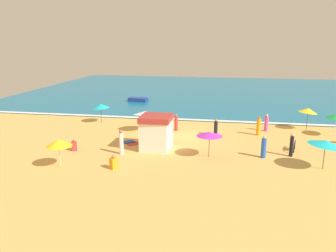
{
  "coord_description": "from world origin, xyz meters",
  "views": [
    {
      "loc": [
        3.69,
        -29.69,
        8.61
      ],
      "look_at": [
        -1.83,
        0.37,
        0.8
      ],
      "focal_mm": 36.15,
      "sensor_mm": 36.0,
      "label": 1
    }
  ],
  "objects_px": {
    "beach_umbrella_6": "(59,143)",
    "beachgoer_4": "(216,128)",
    "beachgoer_2": "(121,142)",
    "beachgoer_9": "(114,163)",
    "beach_umbrella_4": "(308,110)",
    "beachgoer_7": "(74,146)",
    "beachgoer_8": "(264,147)",
    "beachgoer_5": "(176,123)",
    "beach_umbrella_2": "(145,113)",
    "beachgoer_1": "(266,123)",
    "beachgoer_6": "(259,127)",
    "beach_umbrella_1": "(101,106)",
    "beachgoer_0": "(292,145)",
    "small_boat_0": "(138,100)",
    "beach_umbrella_5": "(326,143)",
    "parked_bicycle": "(295,146)",
    "beach_umbrella_0": "(209,134)",
    "lifeguard_cabana": "(156,132)"
  },
  "relations": [
    {
      "from": "parked_bicycle",
      "to": "beachgoer_5",
      "type": "relative_size",
      "value": 1.09
    },
    {
      "from": "beachgoer_5",
      "to": "beachgoer_7",
      "type": "xyz_separation_m",
      "value": [
        -7.05,
        -7.59,
        -0.36
      ]
    },
    {
      "from": "beachgoer_0",
      "to": "beachgoer_6",
      "type": "bearing_deg",
      "value": 109.79
    },
    {
      "from": "beach_umbrella_6",
      "to": "beachgoer_4",
      "type": "relative_size",
      "value": 1.39
    },
    {
      "from": "beachgoer_9",
      "to": "beach_umbrella_4",
      "type": "bearing_deg",
      "value": 41.22
    },
    {
      "from": "beach_umbrella_1",
      "to": "beachgoer_5",
      "type": "distance_m",
      "value": 8.66
    },
    {
      "from": "beach_umbrella_6",
      "to": "beachgoer_6",
      "type": "bearing_deg",
      "value": 37.4
    },
    {
      "from": "beach_umbrella_1",
      "to": "beach_umbrella_4",
      "type": "xyz_separation_m",
      "value": [
        21.0,
        0.77,
        0.17
      ]
    },
    {
      "from": "beach_umbrella_4",
      "to": "beachgoer_7",
      "type": "distance_m",
      "value": 22.16
    },
    {
      "from": "beach_umbrella_2",
      "to": "beach_umbrella_4",
      "type": "relative_size",
      "value": 1.31
    },
    {
      "from": "beach_umbrella_0",
      "to": "beach_umbrella_5",
      "type": "relative_size",
      "value": 0.96
    },
    {
      "from": "beach_umbrella_0",
      "to": "parked_bicycle",
      "type": "height_order",
      "value": "beach_umbrella_0"
    },
    {
      "from": "beach_umbrella_4",
      "to": "beachgoer_7",
      "type": "xyz_separation_m",
      "value": [
        -19.63,
        -10.15,
        -1.54
      ]
    },
    {
      "from": "beach_umbrella_5",
      "to": "beachgoer_1",
      "type": "xyz_separation_m",
      "value": [
        -2.89,
        9.63,
        -1.1
      ]
    },
    {
      "from": "beachgoer_0",
      "to": "small_boat_0",
      "type": "distance_m",
      "value": 26.8
    },
    {
      "from": "beachgoer_6",
      "to": "beachgoer_4",
      "type": "bearing_deg",
      "value": -169.46
    },
    {
      "from": "beachgoer_0",
      "to": "beach_umbrella_0",
      "type": "bearing_deg",
      "value": -168.58
    },
    {
      "from": "lifeguard_cabana",
      "to": "beachgoer_2",
      "type": "height_order",
      "value": "lifeguard_cabana"
    },
    {
      "from": "beachgoer_0",
      "to": "beachgoer_4",
      "type": "distance_m",
      "value": 7.66
    },
    {
      "from": "beach_umbrella_1",
      "to": "beachgoer_6",
      "type": "xyz_separation_m",
      "value": [
        16.18,
        -2.09,
        -0.95
      ]
    },
    {
      "from": "beachgoer_1",
      "to": "beachgoer_6",
      "type": "bearing_deg",
      "value": -116.76
    },
    {
      "from": "beachgoer_8",
      "to": "beachgoer_4",
      "type": "bearing_deg",
      "value": 124.4
    },
    {
      "from": "beachgoer_5",
      "to": "beachgoer_9",
      "type": "distance_m",
      "value": 11.1
    },
    {
      "from": "beach_umbrella_0",
      "to": "small_boat_0",
      "type": "height_order",
      "value": "beach_umbrella_0"
    },
    {
      "from": "beachgoer_2",
      "to": "beachgoer_9",
      "type": "height_order",
      "value": "beachgoer_2"
    },
    {
      "from": "beachgoer_5",
      "to": "beachgoer_8",
      "type": "bearing_deg",
      "value": -40.6
    },
    {
      "from": "beachgoer_0",
      "to": "small_boat_0",
      "type": "bearing_deg",
      "value": 130.94
    },
    {
      "from": "beach_umbrella_5",
      "to": "beach_umbrella_1",
      "type": "bearing_deg",
      "value": 153.32
    },
    {
      "from": "beachgoer_8",
      "to": "beach_umbrella_5",
      "type": "bearing_deg",
      "value": -23.17
    },
    {
      "from": "beach_umbrella_4",
      "to": "beachgoer_9",
      "type": "xyz_separation_m",
      "value": [
        -15.22,
        -13.33,
        -1.52
      ]
    },
    {
      "from": "beachgoer_1",
      "to": "beachgoer_6",
      "type": "distance_m",
      "value": 1.91
    },
    {
      "from": "beachgoer_1",
      "to": "beachgoer_4",
      "type": "xyz_separation_m",
      "value": [
        -4.75,
        -2.43,
        -0.04
      ]
    },
    {
      "from": "beachgoer_6",
      "to": "beachgoer_8",
      "type": "distance_m",
      "value": 6.28
    },
    {
      "from": "beach_umbrella_0",
      "to": "beachgoer_6",
      "type": "relative_size",
      "value": 1.32
    },
    {
      "from": "lifeguard_cabana",
      "to": "beachgoer_9",
      "type": "relative_size",
      "value": 2.81
    },
    {
      "from": "beachgoer_9",
      "to": "beachgoer_6",
      "type": "bearing_deg",
      "value": 45.19
    },
    {
      "from": "beachgoer_2",
      "to": "beach_umbrella_4",
      "type": "bearing_deg",
      "value": 33.28
    },
    {
      "from": "beach_umbrella_2",
      "to": "beach_umbrella_0",
      "type": "bearing_deg",
      "value": -43.8
    },
    {
      "from": "beach_umbrella_0",
      "to": "beach_umbrella_5",
      "type": "bearing_deg",
      "value": -7.89
    },
    {
      "from": "beachgoer_2",
      "to": "beachgoer_4",
      "type": "xyz_separation_m",
      "value": [
        6.94,
        6.69,
        -0.2
      ]
    },
    {
      "from": "parked_bicycle",
      "to": "beachgoer_6",
      "type": "relative_size",
      "value": 1.0
    },
    {
      "from": "parked_bicycle",
      "to": "beachgoer_2",
      "type": "bearing_deg",
      "value": -165.93
    },
    {
      "from": "beachgoer_1",
      "to": "beachgoer_4",
      "type": "relative_size",
      "value": 1.07
    },
    {
      "from": "lifeguard_cabana",
      "to": "beachgoer_7",
      "type": "relative_size",
      "value": 2.96
    },
    {
      "from": "beachgoer_0",
      "to": "beachgoer_5",
      "type": "relative_size",
      "value": 1.12
    },
    {
      "from": "beachgoer_4",
      "to": "beachgoer_7",
      "type": "distance_m",
      "value": 12.75
    },
    {
      "from": "beach_umbrella_4",
      "to": "beachgoer_7",
      "type": "bearing_deg",
      "value": -152.66
    },
    {
      "from": "beach_umbrella_4",
      "to": "beachgoer_6",
      "type": "xyz_separation_m",
      "value": [
        -4.82,
        -2.86,
        -1.12
      ]
    },
    {
      "from": "parked_bicycle",
      "to": "beachgoer_5",
      "type": "bearing_deg",
      "value": 157.02
    },
    {
      "from": "beachgoer_4",
      "to": "small_boat_0",
      "type": "relative_size",
      "value": 0.56
    }
  ]
}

